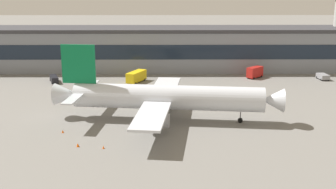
{
  "coord_description": "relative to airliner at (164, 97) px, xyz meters",
  "views": [
    {
      "loc": [
        4.75,
        -93.78,
        31.19
      ],
      "look_at": [
        5.41,
        6.56,
        5.0
      ],
      "focal_mm": 47.77,
      "sensor_mm": 36.0,
      "label": 1
    }
  ],
  "objects": [
    {
      "name": "fuel_truck",
      "position": [
        -8.6,
        38.49,
        -3.51
      ],
      "size": [
        6.14,
        8.79,
        3.35
      ],
      "color": "yellow",
      "rests_on": "ground_plane"
    },
    {
      "name": "terminal_building",
      "position": [
        -4.53,
        58.35,
        2.0
      ],
      "size": [
        201.56,
        16.97,
        14.74
      ],
      "color": "gray",
      "rests_on": "ground_plane"
    },
    {
      "name": "stair_truck",
      "position": [
        29.05,
        44.14,
        -3.41
      ],
      "size": [
        5.98,
        5.9,
        3.55
      ],
      "color": "red",
      "rests_on": "ground_plane"
    },
    {
      "name": "traffic_cone_1",
      "position": [
        -11.47,
        -17.36,
        -5.11
      ],
      "size": [
        0.45,
        0.45,
        0.57
      ],
      "primitive_type": "cone",
      "color": "#F2590C",
      "rests_on": "ground_plane"
    },
    {
      "name": "belt_loader",
      "position": [
        -34.04,
        38.1,
        -4.24
      ],
      "size": [
        4.1,
        6.7,
        1.95
      ],
      "color": "black",
      "rests_on": "ground_plane"
    },
    {
      "name": "traffic_cone_2",
      "position": [
        -21.13,
        -8.39,
        -5.09
      ],
      "size": [
        0.49,
        0.49,
        0.61
      ],
      "primitive_type": "cone",
      "color": "#F2590C",
      "rests_on": "ground_plane"
    },
    {
      "name": "traffic_cone_0",
      "position": [
        -16.47,
        -16.39,
        -5.03
      ],
      "size": [
        0.58,
        0.58,
        0.73
      ],
      "primitive_type": "cone",
      "color": "#F2590C",
      "rests_on": "ground_plane"
    },
    {
      "name": "ground_plane",
      "position": [
        -4.53,
        -2.66,
        -5.39
      ],
      "size": [
        600.0,
        600.0,
        0.0
      ],
      "primitive_type": "plane",
      "color": "slate"
    },
    {
      "name": "airliner",
      "position": [
        0.0,
        0.0,
        0.0
      ],
      "size": [
        51.78,
        44.12,
        16.94
      ],
      "color": "silver",
      "rests_on": "ground_plane"
    },
    {
      "name": "pushback_tractor",
      "position": [
        50.27,
        41.5,
        -4.34
      ],
      "size": [
        3.04,
        5.02,
        1.75
      ],
      "color": "gray",
      "rests_on": "ground_plane"
    }
  ]
}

